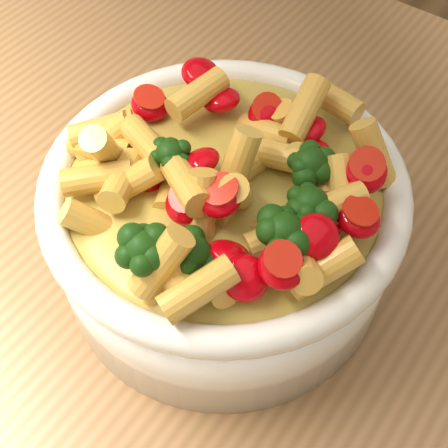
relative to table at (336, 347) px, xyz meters
The scene contains 3 objects.
table is the anchor object (origin of this frame).
serving_bowl 0.20m from the table, 159.17° to the right, with size 0.27×0.27×0.12m.
pasta_salad 0.26m from the table, 159.17° to the right, with size 0.22×0.22×0.05m.
Camera 1 is at (0.07, -0.28, 1.35)m, focal length 50.00 mm.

